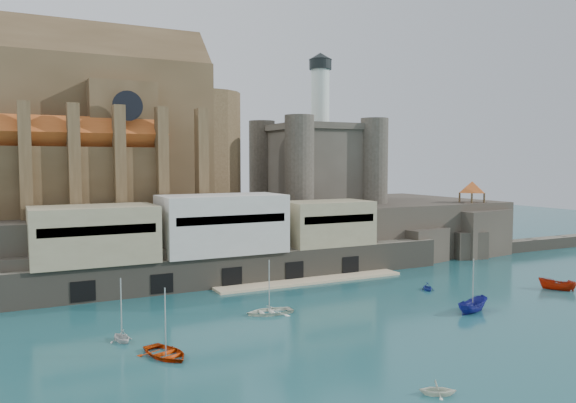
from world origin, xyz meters
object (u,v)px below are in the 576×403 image
(pavilion, at_px, (472,188))
(boat_0, at_px, (166,356))
(boat_1, at_px, (438,395))
(church, at_px, (100,136))
(boat_2, at_px, (472,312))
(castle_keep, at_px, (316,159))

(pavilion, xyz_separation_m, boat_0, (-67.65, -30.09, -12.73))
(boat_0, height_order, boat_1, boat_0)
(church, bearing_deg, boat_2, -53.64)
(castle_keep, relative_size, boat_1, 10.39)
(pavilion, distance_m, boat_1, 71.35)
(castle_keep, xyz_separation_m, boat_0, (-41.73, -45.17, -18.31))
(pavilion, relative_size, boat_0, 1.11)
(boat_0, bearing_deg, castle_keep, 30.59)
(castle_keep, distance_m, pavilion, 30.50)
(church, xyz_separation_m, boat_1, (14.90, -63.85, -22.13))
(castle_keep, relative_size, boat_2, 5.57)
(pavilion, height_order, boat_2, pavilion)
(church, relative_size, castle_keep, 1.60)
(church, distance_m, boat_1, 69.20)
(boat_1, bearing_deg, boat_0, 73.47)
(boat_0, relative_size, boat_2, 1.09)
(pavilion, height_order, boat_1, pavilion)
(boat_0, bearing_deg, church, 71.42)
(castle_keep, height_order, pavilion, castle_keep)
(pavilion, bearing_deg, church, 166.52)
(castle_keep, bearing_deg, boat_0, -132.74)
(boat_2, bearing_deg, church, 21.72)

